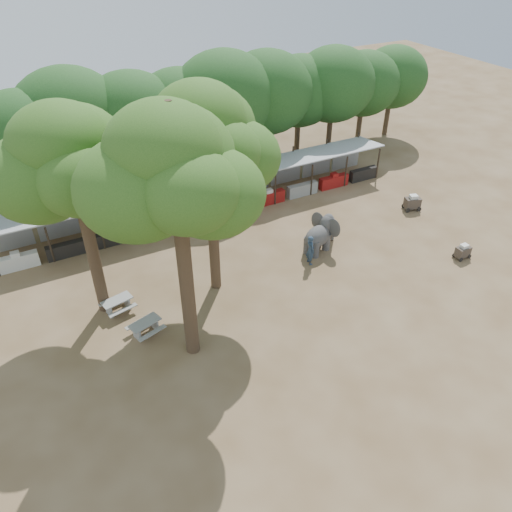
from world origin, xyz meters
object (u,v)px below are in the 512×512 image
picnic_table_far (118,304)px  yard_tree_center (170,174)px  elephant (321,234)px  yard_tree_back (204,140)px  yard_tree_left (69,165)px  cart_front (463,251)px  handler (310,250)px  cart_back (412,202)px  picnic_table_near (145,326)px

picnic_table_far → yard_tree_center: bearing=-74.3°
elephant → picnic_table_far: elephant is taller
yard_tree_center → yard_tree_back: 5.04m
yard_tree_left → yard_tree_center: 5.92m
yard_tree_center → elephant: yard_tree_center is taller
yard_tree_back → picnic_table_far: size_ratio=6.24×
picnic_table_far → cart_front: 20.30m
elephant → cart_front: bearing=-54.0°
yard_tree_left → elephant: 15.15m
handler → picnic_table_far: handler is taller
yard_tree_left → cart_front: 22.55m
yard_tree_center → handler: yard_tree_center is taller
yard_tree_back → cart_back: size_ratio=8.56×
yard_tree_left → cart_front: size_ratio=11.32×
picnic_table_near → yard_tree_left: bearing=98.5°
yard_tree_back → cart_front: (14.42, -4.63, -8.08)m
picnic_table_far → yard_tree_left: bearing=120.2°
yard_tree_left → handler: size_ratio=5.80×
yard_tree_back → handler: 9.68m
picnic_table_far → cart_back: 21.12m
yard_tree_center → cart_front: (17.42, -0.63, -8.74)m
yard_tree_left → yard_tree_center: size_ratio=0.92×
handler → picnic_table_far: 11.29m
yard_tree_back → cart_front: 17.17m
yard_tree_center → cart_back: (18.80, 5.31, -8.65)m
yard_tree_back → picnic_table_near: (-4.52, -2.10, -8.04)m
yard_tree_left → cart_back: yard_tree_left is taller
picnic_table_far → cart_back: size_ratio=1.37×
picnic_table_near → cart_front: bearing=-24.6°
yard_tree_back → handler: yard_tree_back is taller
elephant → picnic_table_far: (-12.64, 0.02, -0.58)m
handler → picnic_table_near: handler is taller
yard_tree_left → picnic_table_far: size_ratio=6.05×
yard_tree_back → elephant: yard_tree_back is taller
yard_tree_center → picnic_table_near: 9.04m
yard_tree_left → picnic_table_near: (1.48, -3.10, -7.69)m
elephant → yard_tree_back: bearing=162.0°
yard_tree_left → cart_back: bearing=0.8°
picnic_table_near → cart_front: cart_front is taller
elephant → cart_back: size_ratio=2.20×
handler → cart_back: size_ratio=1.43×
picnic_table_near → cart_back: bearing=-7.4°
yard_tree_center → cart_front: yard_tree_center is taller
handler → cart_front: handler is taller
yard_tree_back → handler: size_ratio=5.98×
picnic_table_far → yard_tree_back: bearing=-15.2°
yard_tree_back → picnic_table_near: size_ratio=6.02×
picnic_table_far → cart_front: (19.71, -4.86, -0.04)m
picnic_table_near → picnic_table_far: 2.45m
yard_tree_back → picnic_table_near: 9.46m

